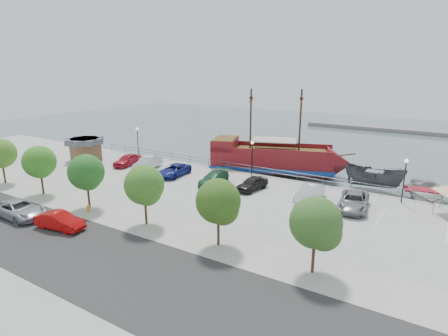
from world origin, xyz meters
The scene contains 32 objects.
ground centered at (0.00, 0.00, -1.00)m, with size 160.00×160.00×0.00m, color #425558.
land_slab centered at (0.00, -21.00, -0.60)m, with size 100.00×58.00×1.20m, color #979797.
street centered at (0.00, -16.00, 0.01)m, with size 100.00×8.00×0.04m, color #2B2A2A.
sidewalk centered at (0.00, -10.00, 0.01)m, with size 100.00×4.00×0.05m, color #A1A093.
seawall_railing centered at (0.00, 7.80, 0.53)m, with size 50.00×0.06×1.00m.
far_shore centered at (10.00, 55.00, -0.60)m, with size 40.00×3.00×0.80m, color slate.
pirate_ship centered at (1.12, 12.65, 0.89)m, with size 18.18×10.48×11.29m.
patrol_boat centered at (12.47, 12.06, 0.28)m, with size 2.50×6.63×2.57m, color #41464B.
speedboat centered at (17.69, 11.46, -0.21)m, with size 5.42×7.59×1.57m, color silver.
dock_west centered at (-15.25, 9.20, -0.80)m, with size 7.09×2.03×0.41m, color gray.
dock_mid centered at (9.17, 9.20, -0.82)m, with size 6.43×1.84×0.37m, color #989491.
dock_east centered at (16.42, 9.20, -0.81)m, with size 6.61×1.89×0.38m, color gray.
shed centered at (-23.04, 1.59, 1.64)m, with size 4.77×4.77×3.07m.
street_van centered at (-11.28, -14.63, 0.74)m, with size 2.46×5.32×1.48m, color #979CA5.
street_sedan centered at (-6.19, -14.26, 0.68)m, with size 1.45×4.16×1.37m, color #B70B0A.
fire_hydrant centered at (-7.15, -10.80, 0.39)m, with size 0.25×0.25×0.71m.
lamp_post_left centered at (-18.00, 6.50, 2.94)m, with size 0.36×0.36×4.28m.
lamp_post_mid centered at (0.00, 6.50, 2.94)m, with size 0.36×0.36×4.28m.
lamp_post_right centered at (16.00, 6.50, 2.94)m, with size 0.36×0.36×4.28m.
tree_a centered at (-21.85, -10.07, 3.30)m, with size 3.30×3.20×5.00m.
tree_b centered at (-14.85, -10.07, 3.30)m, with size 3.30×3.20×5.00m.
tree_c centered at (-7.85, -10.07, 3.30)m, with size 3.30×3.20×5.00m.
tree_d centered at (-0.85, -10.07, 3.30)m, with size 3.30×3.20×5.00m.
tree_e centered at (6.15, -10.07, 3.30)m, with size 3.30×3.20×5.00m.
tree_f centered at (13.15, -10.07, 3.30)m, with size 3.30×3.20×5.00m.
parked_car_a centered at (-16.15, 2.62, 0.75)m, with size 1.77×4.41×1.50m, color #AE1A2B.
parked_car_b centered at (-12.74, 2.77, 0.79)m, with size 1.67×4.80×1.58m, color silver.
parked_car_c centered at (-8.02, 2.13, 0.68)m, with size 2.25×4.87×1.35m, color navy.
parked_car_d centered at (-2.24, 1.89, 0.68)m, with size 1.90×4.67×1.36m, color #235C36.
parked_car_e centered at (2.21, 2.40, 0.70)m, with size 1.65×4.10×1.40m, color black.
parked_car_f centered at (8.36, 2.57, 0.75)m, with size 1.59×4.55×1.50m, color silver.
parked_car_g centered at (12.51, 2.42, 0.74)m, with size 2.45×5.32×1.48m, color gray.
Camera 1 is at (19.35, -30.66, 12.54)m, focal length 30.00 mm.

